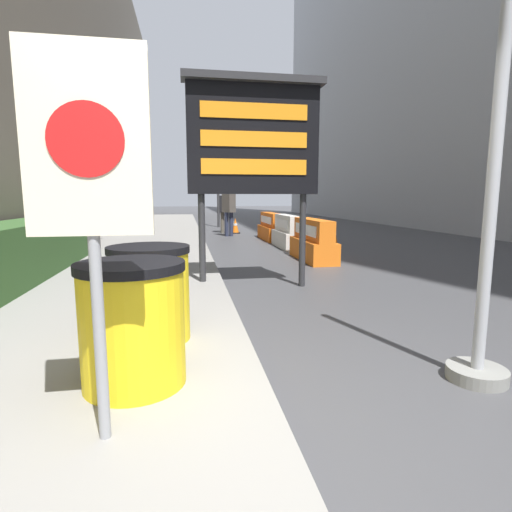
% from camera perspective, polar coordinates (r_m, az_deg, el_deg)
% --- Properties ---
extents(ground_plane, '(120.00, 120.00, 0.00)m').
position_cam_1_polar(ground_plane, '(2.62, 3.72, -23.66)').
color(ground_plane, '#3F3F42').
extents(hedge_strip, '(0.90, 7.10, 0.87)m').
position_cam_1_polar(hedge_strip, '(7.08, -31.16, 0.52)').
color(hedge_strip, '#335628').
rests_on(hedge_strip, sidewalk_left).
extents(bare_tree, '(1.20, 1.59, 2.88)m').
position_cam_1_polar(bare_tree, '(11.43, -23.41, 8.55)').
color(bare_tree, '#4C3D2D').
rests_on(bare_tree, sidewalk_left).
extents(barrel_drum_foreground, '(0.71, 0.71, 0.84)m').
position_cam_1_polar(barrel_drum_foreground, '(2.83, -17.17, -9.19)').
color(barrel_drum_foreground, yellow).
rests_on(barrel_drum_foreground, sidewalk_left).
extents(barrel_drum_middle, '(0.71, 0.71, 0.84)m').
position_cam_1_polar(barrel_drum_middle, '(3.65, -14.90, -5.13)').
color(barrel_drum_middle, yellow).
rests_on(barrel_drum_middle, sidewalk_left).
extents(warning_sign, '(0.58, 0.08, 1.97)m').
position_cam_1_polar(warning_sign, '(2.10, -22.74, 10.84)').
color(warning_sign, gray).
rests_on(warning_sign, sidewalk_left).
extents(message_board, '(2.06, 0.36, 3.10)m').
position_cam_1_polar(message_board, '(6.09, -0.38, 16.37)').
color(message_board, '#28282B').
rests_on(message_board, ground_plane).
extents(jersey_barrier_orange_near, '(0.58, 1.86, 0.91)m').
position_cam_1_polar(jersey_barrier_orange_near, '(8.95, 8.13, 1.97)').
color(jersey_barrier_orange_near, orange).
rests_on(jersey_barrier_orange_near, ground_plane).
extents(jersey_barrier_white, '(0.50, 1.76, 0.90)m').
position_cam_1_polar(jersey_barrier_white, '(11.16, 4.44, 3.27)').
color(jersey_barrier_white, silver).
rests_on(jersey_barrier_white, ground_plane).
extents(jersey_barrier_orange_far, '(0.56, 2.01, 0.88)m').
position_cam_1_polar(jersey_barrier_orange_far, '(13.16, 2.20, 4.03)').
color(jersey_barrier_orange_far, orange).
rests_on(jersey_barrier_orange_far, ground_plane).
extents(traffic_cone_near, '(0.45, 0.45, 0.80)m').
position_cam_1_polar(traffic_cone_near, '(12.59, 8.95, 3.74)').
color(traffic_cone_near, black).
rests_on(traffic_cone_near, ground_plane).
extents(traffic_cone_mid, '(0.34, 0.34, 0.60)m').
position_cam_1_polar(traffic_cone_mid, '(15.50, -2.97, 4.33)').
color(traffic_cone_mid, black).
rests_on(traffic_cone_mid, ground_plane).
extents(traffic_cone_far, '(0.36, 0.36, 0.64)m').
position_cam_1_polar(traffic_cone_far, '(11.45, 10.97, 2.85)').
color(traffic_cone_far, black).
rests_on(traffic_cone_far, ground_plane).
extents(traffic_light_near_curb, '(0.28, 0.45, 3.86)m').
position_cam_1_polar(traffic_light_near_curb, '(18.84, -5.45, 12.66)').
color(traffic_light_near_curb, '#2D2D30').
rests_on(traffic_light_near_curb, ground_plane).
extents(pedestrian_worker, '(0.39, 0.50, 1.68)m').
position_cam_1_polar(pedestrian_worker, '(15.73, -4.59, 6.92)').
color(pedestrian_worker, '#514C42').
rests_on(pedestrian_worker, ground_plane).
extents(pedestrian_passerby, '(0.47, 0.54, 1.77)m').
position_cam_1_polar(pedestrian_passerby, '(14.36, -3.91, 7.00)').
color(pedestrian_passerby, '#23283D').
rests_on(pedestrian_passerby, ground_plane).
extents(steel_pole_right, '(0.44, 0.44, 3.16)m').
position_cam_1_polar(steel_pole_right, '(3.38, 30.04, -0.46)').
color(steel_pole_right, gray).
rests_on(steel_pole_right, ground_plane).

